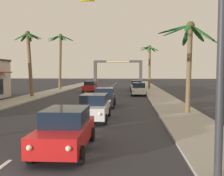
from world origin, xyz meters
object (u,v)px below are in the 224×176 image
object	(u,v)px
traffic_signal_mast	(91,4)
sedan_fifth_in_queue	(104,97)
sedan_third_in_queue	(94,107)
sedan_parked_mid_kerb	(139,89)
sedan_parked_nearest_kerb	(136,86)
palm_right_second	(189,47)
sedan_oncoming_far	(91,86)
sedan_lead_at_stop_bar	(65,129)
palm_right_farthest	(150,59)
palm_left_third	(29,54)
palm_left_farthest	(60,52)
town_gateway_arch	(118,68)

from	to	relation	value
traffic_signal_mast	sedan_fifth_in_queue	distance (m)	16.06
sedan_third_in_queue	sedan_parked_mid_kerb	world-z (taller)	same
sedan_parked_nearest_kerb	palm_right_second	world-z (taller)	palm_right_second
sedan_fifth_in_queue	sedan_oncoming_far	xyz separation A→B (m)	(-3.91, 16.63, 0.00)
sedan_lead_at_stop_bar	sedan_parked_mid_kerb	size ratio (longest dim) A/B	1.00
palm_right_farthest	sedan_lead_at_stop_bar	bearing A→B (deg)	-99.09
sedan_fifth_in_queue	sedan_parked_nearest_kerb	bearing A→B (deg)	80.44
sedan_lead_at_stop_bar	palm_left_third	world-z (taller)	palm_left_third
sedan_parked_mid_kerb	palm_left_third	world-z (taller)	palm_left_third
traffic_signal_mast	sedan_parked_mid_kerb	bearing A→B (deg)	85.39
palm_right_second	sedan_parked_mid_kerb	bearing A→B (deg)	102.36
traffic_signal_mast	sedan_fifth_in_queue	xyz separation A→B (m)	(-1.25, 15.44, -4.21)
sedan_oncoming_far	palm_left_third	size ratio (longest dim) A/B	0.56
sedan_third_in_queue	sedan_parked_mid_kerb	bearing A→B (deg)	79.14
palm_right_second	palm_left_farthest	bearing A→B (deg)	124.61
sedan_parked_nearest_kerb	palm_left_farthest	distance (m)	14.00
sedan_lead_at_stop_bar	palm_left_third	bearing A→B (deg)	115.50
sedan_third_in_queue	palm_right_second	world-z (taller)	palm_right_second
palm_left_third	traffic_signal_mast	bearing A→B (deg)	-64.00
palm_left_farthest	palm_right_farthest	bearing A→B (deg)	11.81
sedan_lead_at_stop_bar	sedan_fifth_in_queue	bearing A→B (deg)	89.22
sedan_fifth_in_queue	sedan_parked_nearest_kerb	xyz separation A→B (m)	(3.22, 19.10, 0.00)
sedan_lead_at_stop_bar	sedan_third_in_queue	distance (m)	6.49
sedan_parked_nearest_kerb	sedan_oncoming_far	bearing A→B (deg)	-160.89
sedan_parked_mid_kerb	palm_right_second	bearing A→B (deg)	-77.64
sedan_lead_at_stop_bar	sedan_parked_mid_kerb	distance (m)	24.37
sedan_fifth_in_queue	sedan_oncoming_far	bearing A→B (deg)	103.24
town_gateway_arch	traffic_signal_mast	bearing A→B (deg)	-87.56
palm_left_farthest	town_gateway_arch	size ratio (longest dim) A/B	0.63
palm_right_farthest	sedan_oncoming_far	bearing A→B (deg)	-145.78
palm_right_farthest	traffic_signal_mast	bearing A→B (deg)	-96.42
town_gateway_arch	palm_left_farthest	bearing A→B (deg)	-101.73
sedan_lead_at_stop_bar	palm_right_farthest	xyz separation A→B (m)	(5.77, 36.06, 4.59)
sedan_fifth_in_queue	palm_right_farthest	xyz separation A→B (m)	(5.59, 23.09, 4.59)
palm_left_third	town_gateway_arch	xyz separation A→B (m)	(8.22, 49.53, -1.00)
sedan_oncoming_far	town_gateway_arch	bearing A→B (deg)	87.10
sedan_third_in_queue	sedan_lead_at_stop_bar	bearing A→B (deg)	-91.68
sedan_parked_nearest_kerb	palm_right_second	distance (m)	23.34
sedan_third_in_queue	palm_right_farthest	xyz separation A→B (m)	(5.58, 29.58, 4.59)
sedan_lead_at_stop_bar	palm_left_farthest	distance (m)	34.66
sedan_oncoming_far	palm_right_second	size ratio (longest dim) A/B	0.67
sedan_oncoming_far	sedan_parked_nearest_kerb	size ratio (longest dim) A/B	1.01
sedan_lead_at_stop_bar	sedan_parked_nearest_kerb	size ratio (longest dim) A/B	1.00
traffic_signal_mast	sedan_fifth_in_queue	size ratio (longest dim) A/B	2.54
sedan_third_in_queue	sedan_parked_mid_kerb	distance (m)	17.95
sedan_lead_at_stop_bar	sedan_third_in_queue	bearing A→B (deg)	88.32
palm_right_farthest	town_gateway_arch	world-z (taller)	palm_right_farthest
traffic_signal_mast	town_gateway_arch	world-z (taller)	traffic_signal_mast
sedan_oncoming_far	sedan_lead_at_stop_bar	bearing A→B (deg)	-82.81
palm_right_second	town_gateway_arch	bearing A→B (deg)	97.93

